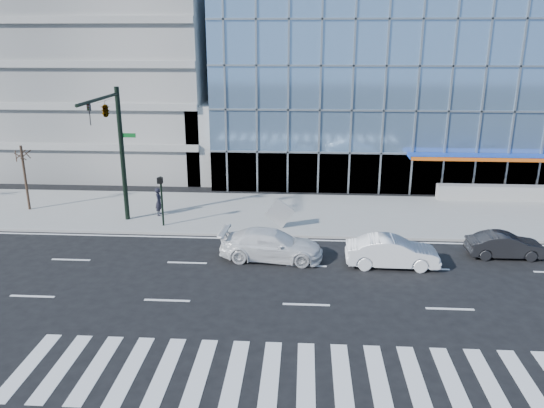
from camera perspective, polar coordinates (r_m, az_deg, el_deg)
The scene contains 13 objects.
ground at distance 26.53m, azimuth 3.72°, elevation -6.66°, with size 160.00×160.00×0.00m, color black.
sidewalk at distance 33.96m, azimuth 3.73°, elevation -1.01°, with size 120.00×8.00×0.15m, color gray.
theatre_building at distance 52.28m, azimuth 19.86°, elevation 12.85°, with size 42.00×26.00×15.00m, color #779DC7.
parking_garage at distance 53.98m, azimuth -18.65°, elevation 15.76°, with size 24.00×24.00×20.00m, color gray.
ramp_block at distance 43.32m, azimuth -4.20°, elevation 7.04°, with size 6.00×8.00×6.00m, color gray.
traffic_signal at distance 31.10m, azimuth -16.96°, elevation 8.10°, with size 1.14×5.74×8.00m.
ped_signal_post at distance 31.54m, azimuth -11.83°, elevation 1.11°, with size 0.30×0.33×3.00m.
street_tree_near at distance 37.05m, azimuth -25.31°, elevation 4.84°, with size 1.10×1.10×4.23m.
white_suv at distance 27.02m, azimuth -0.08°, elevation -4.41°, with size 2.13×5.23×1.52m, color white.
white_sedan at distance 26.85m, azimuth 12.79°, elevation -5.05°, with size 1.58×4.53×1.49m, color white.
dark_sedan at distance 29.81m, azimuth 23.81°, elevation -4.08°, with size 1.35×3.86×1.27m, color black.
pedestrian at distance 33.85m, azimuth -12.08°, elevation 0.25°, with size 0.64×0.42×1.76m, color black.
tilted_panel at distance 30.84m, azimuth 0.86°, elevation -0.99°, with size 1.30×0.06×1.30m, color #A8A8A8.
Camera 1 is at (-0.18, -24.21, 10.86)m, focal length 35.00 mm.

